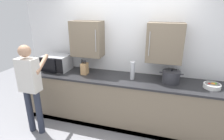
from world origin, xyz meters
TOP-DOWN VIEW (x-y plane):
  - back_wall_tiled at (0.00, 1.13)m, footprint 4.27×0.44m
  - counter_unit at (0.00, 0.77)m, footprint 3.73×0.71m
  - microwave_oven at (-1.37, 0.81)m, footprint 0.50×0.44m
  - thermos_flask at (0.22, 0.76)m, footprint 0.09×0.09m
  - knife_block at (-0.71, 0.76)m, footprint 0.11×0.15m
  - stock_pot at (0.88, 0.80)m, footprint 0.39×0.30m
  - fruit_bowl at (1.51, 0.76)m, footprint 0.26×0.26m
  - person_figure at (-1.40, 0.06)m, footprint 0.44×0.57m

SIDE VIEW (x-z plane):
  - counter_unit at x=0.00m, z-range 0.00..0.95m
  - person_figure at x=-1.40m, z-range 0.16..1.78m
  - fruit_bowl at x=1.51m, z-range 0.94..1.04m
  - stock_pot at x=0.88m, z-range 0.94..1.18m
  - knife_block at x=-0.71m, z-range 0.92..1.21m
  - microwave_oven at x=-1.37m, z-range 0.95..1.26m
  - thermos_flask at x=0.22m, z-range 0.95..1.28m
  - back_wall_tiled at x=0.00m, z-range 0.05..2.75m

